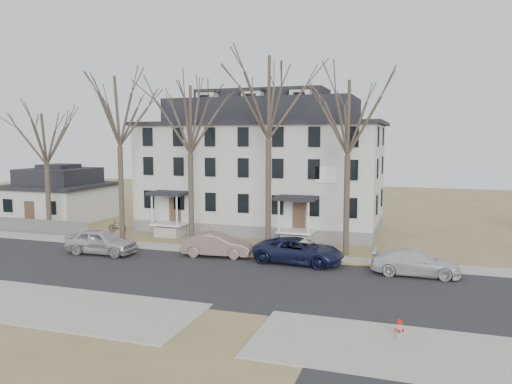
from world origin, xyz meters
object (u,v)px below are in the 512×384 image
(tree_bungalow, at_px, (45,135))
(car_silver, at_px, (101,242))
(tree_center, at_px, (269,92))
(bicycle_left, at_px, (173,230))
(car_tan, at_px, (217,245))
(car_navy, at_px, (299,251))
(boarding_house, at_px, (263,167))
(car_white, at_px, (415,263))
(tree_mid_right, at_px, (348,112))
(small_house, at_px, (60,197))
(bicycle_right, at_px, (117,227))
(tree_mid_left, at_px, (190,115))
(tree_far_left, at_px, (119,106))
(fire_hydrant, at_px, (399,330))

(tree_bungalow, xyz_separation_m, car_silver, (8.63, -5.03, -7.28))
(tree_bungalow, bearing_deg, tree_center, 0.00)
(tree_bungalow, relative_size, bicycle_left, 6.75)
(car_tan, bearing_deg, car_navy, -97.49)
(boarding_house, height_order, car_white, boarding_house)
(tree_mid_right, distance_m, car_tan, 12.41)
(boarding_house, height_order, tree_center, tree_center)
(tree_center, height_order, car_navy, tree_center)
(car_silver, bearing_deg, small_house, 47.10)
(tree_bungalow, distance_m, car_tan, 18.24)
(car_tan, bearing_deg, tree_bungalow, 72.04)
(tree_mid_right, xyz_separation_m, car_white, (4.53, -3.84, -8.88))
(bicycle_right, bearing_deg, car_white, -108.23)
(tree_mid_left, height_order, car_navy, tree_mid_left)
(tree_mid_right, relative_size, car_white, 2.55)
(tree_mid_left, distance_m, car_tan, 9.98)
(small_house, height_order, bicycle_right, small_house)
(car_tan, xyz_separation_m, car_white, (12.64, -0.65, -0.05))
(tree_mid_left, relative_size, tree_center, 0.87)
(boarding_house, bearing_deg, tree_far_left, -137.82)
(boarding_house, bearing_deg, car_tan, -88.04)
(tree_bungalow, xyz_separation_m, fire_hydrant, (28.55, -13.81, -7.68))
(tree_center, bearing_deg, small_house, 164.92)
(tree_far_left, distance_m, bicycle_left, 10.74)
(small_house, bearing_deg, tree_mid_left, -20.03)
(boarding_house, bearing_deg, tree_bungalow, -152.99)
(boarding_house, height_order, bicycle_right, boarding_house)
(boarding_house, xyz_separation_m, tree_bungalow, (-16.00, -8.15, 2.74))
(tree_mid_left, bearing_deg, bicycle_right, 164.64)
(fire_hydrant, bearing_deg, car_navy, 121.78)
(tree_mid_right, relative_size, bicycle_right, 7.97)
(tree_mid_left, height_order, car_silver, tree_mid_left)
(tree_mid_left, xyz_separation_m, car_tan, (3.39, -3.19, -8.83))
(car_navy, bearing_deg, tree_center, 46.95)
(bicycle_left, bearing_deg, car_silver, -175.84)
(boarding_house, bearing_deg, fire_hydrant, -60.26)
(fire_hydrant, bearing_deg, small_house, 148.42)
(car_white, xyz_separation_m, fire_hydrant, (-0.48, -9.97, -0.28))
(boarding_house, relative_size, tree_bungalow, 1.93)
(fire_hydrant, bearing_deg, tree_bungalow, 154.18)
(bicycle_left, xyz_separation_m, bicycle_right, (-4.93, -0.60, 0.06))
(car_navy, bearing_deg, tree_mid_right, -33.45)
(car_tan, bearing_deg, bicycle_left, 39.91)
(tree_center, distance_m, car_silver, 15.42)
(car_navy, bearing_deg, tree_mid_left, 74.37)
(tree_center, height_order, car_tan, tree_center)
(tree_bungalow, height_order, bicycle_left, tree_bungalow)
(tree_mid_right, bearing_deg, small_house, 167.73)
(tree_bungalow, bearing_deg, car_tan, -11.01)
(small_house, relative_size, tree_mid_right, 0.68)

